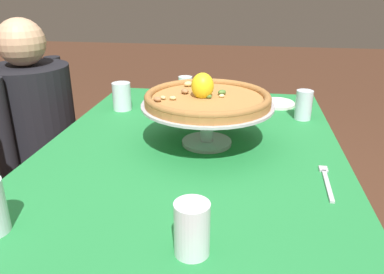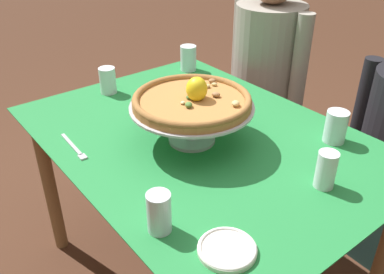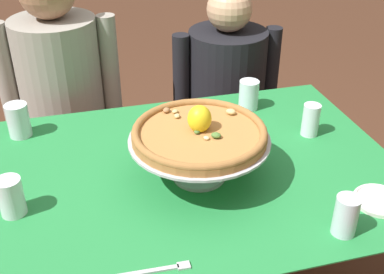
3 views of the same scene
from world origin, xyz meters
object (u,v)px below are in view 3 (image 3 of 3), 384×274
at_px(pizza_stand, 199,147).
at_px(water_glass_back_right, 249,97).
at_px(side_plate, 379,200).
at_px(diner_left, 65,109).
at_px(diner_right, 226,101).
at_px(water_glass_side_left, 11,199).
at_px(pizza, 199,132).
at_px(water_glass_front_right, 345,218).
at_px(water_glass_back_left, 19,122).
at_px(water_glass_side_right, 310,121).
at_px(dinner_fork, 155,270).

height_order(pizza_stand, water_glass_back_right, pizza_stand).
bearing_deg(side_plate, diner_left, 128.89).
bearing_deg(diner_right, water_glass_side_left, -136.36).
height_order(water_glass_side_left, side_plate, water_glass_side_left).
height_order(pizza, water_glass_back_right, pizza).
bearing_deg(water_glass_side_left, water_glass_back_right, 26.38).
distance_m(water_glass_front_right, water_glass_back_left, 1.14).
height_order(pizza_stand, water_glass_front_right, pizza_stand).
bearing_deg(water_glass_side_right, pizza, -162.01).
xyz_separation_m(pizza_stand, water_glass_front_right, (0.30, -0.35, -0.06)).
distance_m(water_glass_side_right, diner_left, 1.10).
distance_m(pizza_stand, dinner_fork, 0.42).
height_order(water_glass_side_right, diner_right, diner_right).
distance_m(side_plate, diner_left, 1.39).
bearing_deg(diner_left, dinner_fork, -80.89).
height_order(pizza, water_glass_front_right, pizza).
relative_size(water_glass_back_right, dinner_fork, 0.58).
distance_m(pizza, side_plate, 0.56).
relative_size(pizza, water_glass_side_left, 3.55).
bearing_deg(pizza, dinner_fork, -120.73).
relative_size(water_glass_back_right, diner_right, 0.10).
bearing_deg(water_glass_front_right, water_glass_side_left, 159.92).
bearing_deg(pizza, water_glass_back_right, 51.63).
distance_m(pizza_stand, side_plate, 0.55).
bearing_deg(dinner_fork, pizza_stand, 59.22).
bearing_deg(side_plate, water_glass_front_right, -152.81).
height_order(water_glass_side_left, water_glass_side_right, water_glass_side_right).
distance_m(water_glass_back_right, dinner_fork, 0.92).
bearing_deg(water_glass_side_left, water_glass_back_left, 89.55).
relative_size(water_glass_side_right, dinner_fork, 0.59).
bearing_deg(water_glass_front_right, water_glass_side_right, 73.17).
bearing_deg(water_glass_front_right, pizza, 131.13).
relative_size(water_glass_back_left, water_glass_back_right, 1.06).
height_order(water_glass_side_left, water_glass_back_right, water_glass_back_right).
height_order(water_glass_side_right, water_glass_back_left, water_glass_back_left).
distance_m(water_glass_front_right, diner_left, 1.37).
relative_size(side_plate, diner_right, 0.13).
bearing_deg(water_glass_back_right, dinner_fork, -124.94).
distance_m(water_glass_front_right, side_plate, 0.19).
height_order(water_glass_back_left, diner_left, diner_left).
height_order(pizza_stand, side_plate, pizza_stand).
xyz_separation_m(side_plate, diner_right, (-0.09, 1.12, -0.21)).
relative_size(water_glass_side_left, water_glass_side_right, 0.97).
height_order(pizza, diner_right, diner_right).
height_order(dinner_fork, diner_left, diner_left).
distance_m(pizza_stand, water_glass_side_right, 0.48).
relative_size(side_plate, diner_left, 0.12).
bearing_deg(water_glass_front_right, diner_right, 86.28).
height_order(water_glass_side_left, water_glass_back_left, water_glass_back_left).
distance_m(water_glass_back_right, diner_left, 0.84).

